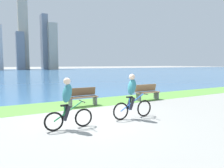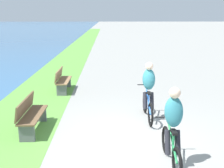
% 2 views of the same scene
% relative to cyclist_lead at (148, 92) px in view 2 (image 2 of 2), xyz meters
% --- Properties ---
extents(ground_plane, '(300.00, 300.00, 0.00)m').
position_rel_cyclist_lead_xyz_m(ground_plane, '(-1.44, 0.72, -0.84)').
color(ground_plane, gray).
extents(grass_strip_bayside, '(120.00, 2.45, 0.01)m').
position_rel_cyclist_lead_xyz_m(grass_strip_bayside, '(-1.44, 3.79, -0.84)').
color(grass_strip_bayside, '#59933D').
rests_on(grass_strip_bayside, ground).
extents(cyclist_lead, '(1.76, 0.52, 1.71)m').
position_rel_cyclist_lead_xyz_m(cyclist_lead, '(0.00, 0.00, 0.00)').
color(cyclist_lead, black).
rests_on(cyclist_lead, ground).
extents(cyclist_trailing, '(1.60, 0.52, 1.65)m').
position_rel_cyclist_lead_xyz_m(cyclist_trailing, '(-2.55, -0.09, -0.01)').
color(cyclist_trailing, black).
rests_on(cyclist_trailing, ground).
extents(bench_near_path, '(1.50, 0.47, 0.90)m').
position_rel_cyclist_lead_xyz_m(bench_near_path, '(3.13, 2.98, -0.39)').
color(bench_near_path, olive).
rests_on(bench_near_path, ground).
extents(bench_far_along_path, '(1.50, 0.47, 0.90)m').
position_rel_cyclist_lead_xyz_m(bench_far_along_path, '(-0.76, 3.19, -0.39)').
color(bench_far_along_path, brown).
rests_on(bench_far_along_path, ground).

